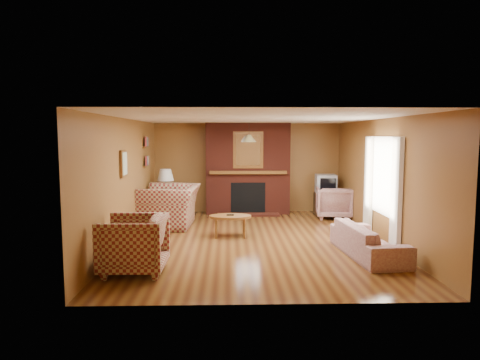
{
  "coord_description": "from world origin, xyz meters",
  "views": [
    {
      "loc": [
        -0.51,
        -8.31,
        2.07
      ],
      "look_at": [
        -0.27,
        0.6,
        1.14
      ],
      "focal_mm": 32.0,
      "sensor_mm": 36.0,
      "label": 1
    }
  ],
  "objects_px": {
    "plaid_armchair": "(133,244)",
    "crt_tv": "(326,184)",
    "floral_sofa": "(368,240)",
    "floral_armchair": "(334,202)",
    "plaid_loveseat": "(170,206)",
    "side_table": "(166,207)",
    "fireplace": "(248,169)",
    "coffee_table": "(230,218)",
    "tv_stand": "(325,203)",
    "table_lamp": "(166,181)"
  },
  "relations": [
    {
      "from": "floral_armchair",
      "to": "coffee_table",
      "type": "height_order",
      "value": "floral_armchair"
    },
    {
      "from": "tv_stand",
      "to": "side_table",
      "type": "bearing_deg",
      "value": -179.58
    },
    {
      "from": "plaid_armchair",
      "to": "floral_armchair",
      "type": "height_order",
      "value": "plaid_armchair"
    },
    {
      "from": "floral_armchair",
      "to": "tv_stand",
      "type": "relative_size",
      "value": 1.52
    },
    {
      "from": "floral_sofa",
      "to": "floral_armchair",
      "type": "xyz_separation_m",
      "value": [
        0.24,
        3.43,
        0.12
      ]
    },
    {
      "from": "plaid_loveseat",
      "to": "floral_sofa",
      "type": "height_order",
      "value": "plaid_loveseat"
    },
    {
      "from": "plaid_armchair",
      "to": "side_table",
      "type": "xyz_separation_m",
      "value": [
        -0.15,
        4.41,
        -0.17
      ]
    },
    {
      "from": "floral_armchair",
      "to": "crt_tv",
      "type": "bearing_deg",
      "value": -72.32
    },
    {
      "from": "fireplace",
      "to": "coffee_table",
      "type": "bearing_deg",
      "value": -100.14
    },
    {
      "from": "coffee_table",
      "to": "tv_stand",
      "type": "distance_m",
      "value": 3.54
    },
    {
      "from": "side_table",
      "to": "table_lamp",
      "type": "bearing_deg",
      "value": 0.0
    },
    {
      "from": "fireplace",
      "to": "tv_stand",
      "type": "height_order",
      "value": "fireplace"
    },
    {
      "from": "fireplace",
      "to": "table_lamp",
      "type": "xyz_separation_m",
      "value": [
        -2.1,
        -0.53,
        -0.26
      ]
    },
    {
      "from": "fireplace",
      "to": "crt_tv",
      "type": "relative_size",
      "value": 4.31
    },
    {
      "from": "crt_tv",
      "to": "floral_armchair",
      "type": "bearing_deg",
      "value": -80.7
    },
    {
      "from": "coffee_table",
      "to": "plaid_armchair",
      "type": "bearing_deg",
      "value": -122.9
    },
    {
      "from": "plaid_loveseat",
      "to": "side_table",
      "type": "distance_m",
      "value": 1.11
    },
    {
      "from": "coffee_table",
      "to": "floral_sofa",
      "type": "bearing_deg",
      "value": -31.85
    },
    {
      "from": "tv_stand",
      "to": "crt_tv",
      "type": "distance_m",
      "value": 0.53
    },
    {
      "from": "fireplace",
      "to": "floral_sofa",
      "type": "xyz_separation_m",
      "value": [
        1.9,
        -4.15,
        -0.91
      ]
    },
    {
      "from": "floral_armchair",
      "to": "coffee_table",
      "type": "xyz_separation_m",
      "value": [
        -2.61,
        -1.95,
        -0.01
      ]
    },
    {
      "from": "floral_armchair",
      "to": "crt_tv",
      "type": "distance_m",
      "value": 0.68
    },
    {
      "from": "floral_armchair",
      "to": "table_lamp",
      "type": "xyz_separation_m",
      "value": [
        -4.24,
        0.19,
        0.53
      ]
    },
    {
      "from": "coffee_table",
      "to": "side_table",
      "type": "distance_m",
      "value": 2.68
    },
    {
      "from": "coffee_table",
      "to": "table_lamp",
      "type": "height_order",
      "value": "table_lamp"
    },
    {
      "from": "plaid_armchair",
      "to": "coffee_table",
      "type": "xyz_separation_m",
      "value": [
        1.47,
        2.28,
        -0.05
      ]
    },
    {
      "from": "crt_tv",
      "to": "plaid_armchair",
      "type": "bearing_deg",
      "value": -130.08
    },
    {
      "from": "coffee_table",
      "to": "crt_tv",
      "type": "bearing_deg",
      "value": 44.44
    },
    {
      "from": "floral_sofa",
      "to": "plaid_loveseat",
      "type": "bearing_deg",
      "value": 50.51
    },
    {
      "from": "coffee_table",
      "to": "fireplace",
      "type": "bearing_deg",
      "value": 79.86
    },
    {
      "from": "fireplace",
      "to": "side_table",
      "type": "xyz_separation_m",
      "value": [
        -2.1,
        -0.53,
        -0.91
      ]
    },
    {
      "from": "coffee_table",
      "to": "tv_stand",
      "type": "xyz_separation_m",
      "value": [
        2.53,
        2.48,
        -0.1
      ]
    },
    {
      "from": "side_table",
      "to": "crt_tv",
      "type": "height_order",
      "value": "crt_tv"
    },
    {
      "from": "plaid_loveseat",
      "to": "tv_stand",
      "type": "distance_m",
      "value": 4.15
    },
    {
      "from": "plaid_loveseat",
      "to": "plaid_armchair",
      "type": "xyz_separation_m",
      "value": [
        -0.1,
        -3.35,
        -0.03
      ]
    },
    {
      "from": "tv_stand",
      "to": "floral_armchair",
      "type": "bearing_deg",
      "value": -85.2
    },
    {
      "from": "fireplace",
      "to": "floral_armchair",
      "type": "height_order",
      "value": "fireplace"
    },
    {
      "from": "floral_armchair",
      "to": "side_table",
      "type": "relative_size",
      "value": 1.6
    },
    {
      "from": "plaid_loveseat",
      "to": "table_lamp",
      "type": "distance_m",
      "value": 1.18
    },
    {
      "from": "floral_armchair",
      "to": "side_table",
      "type": "height_order",
      "value": "floral_armchair"
    },
    {
      "from": "coffee_table",
      "to": "crt_tv",
      "type": "xyz_separation_m",
      "value": [
        2.53,
        2.48,
        0.42
      ]
    },
    {
      "from": "plaid_armchair",
      "to": "crt_tv",
      "type": "height_order",
      "value": "crt_tv"
    },
    {
      "from": "plaid_armchair",
      "to": "crt_tv",
      "type": "bearing_deg",
      "value": 140.5
    },
    {
      "from": "coffee_table",
      "to": "table_lamp",
      "type": "distance_m",
      "value": 2.73
    },
    {
      "from": "floral_sofa",
      "to": "crt_tv",
      "type": "relative_size",
      "value": 3.37
    },
    {
      "from": "plaid_loveseat",
      "to": "coffee_table",
      "type": "xyz_separation_m",
      "value": [
        1.37,
        -1.07,
        -0.08
      ]
    },
    {
      "from": "plaid_armchair",
      "to": "crt_tv",
      "type": "xyz_separation_m",
      "value": [
        4.0,
        4.75,
        0.37
      ]
    },
    {
      "from": "fireplace",
      "to": "tv_stand",
      "type": "distance_m",
      "value": 2.25
    },
    {
      "from": "floral_sofa",
      "to": "floral_armchair",
      "type": "bearing_deg",
      "value": -9.25
    },
    {
      "from": "floral_armchair",
      "to": "tv_stand",
      "type": "bearing_deg",
      "value": -72.41
    }
  ]
}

